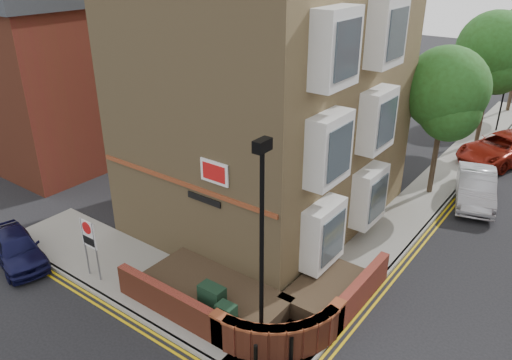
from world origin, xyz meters
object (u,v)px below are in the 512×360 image
object	(u,v)px
navy_hatchback	(16,248)
silver_car_near	(476,187)
zone_sign	(89,239)
utility_cabinet_large	(212,303)
lamppost	(262,252)

from	to	relation	value
navy_hatchback	silver_car_near	bearing A→B (deg)	-25.04
zone_sign	silver_car_near	xyz separation A→B (m)	(8.89, 13.89, -0.92)
utility_cabinet_large	lamppost	bearing A→B (deg)	-3.01
navy_hatchback	utility_cabinet_large	bearing A→B (deg)	-63.19
utility_cabinet_large	zone_sign	bearing A→B (deg)	-170.31
zone_sign	silver_car_near	size ratio (longest dim) A/B	0.50
lamppost	navy_hatchback	size ratio (longest dim) A/B	1.75
lamppost	silver_car_near	bearing A→B (deg)	80.17
utility_cabinet_large	silver_car_near	xyz separation A→B (m)	(4.19, 13.09, 0.01)
silver_car_near	lamppost	bearing A→B (deg)	-115.80
utility_cabinet_large	navy_hatchback	distance (m)	8.04
silver_car_near	utility_cabinet_large	bearing A→B (deg)	-123.70
utility_cabinet_large	navy_hatchback	size ratio (longest dim) A/B	0.33
zone_sign	navy_hatchback	xyz separation A→B (m)	(-3.13, -1.00, -1.03)
navy_hatchback	silver_car_near	size ratio (longest dim) A/B	0.81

